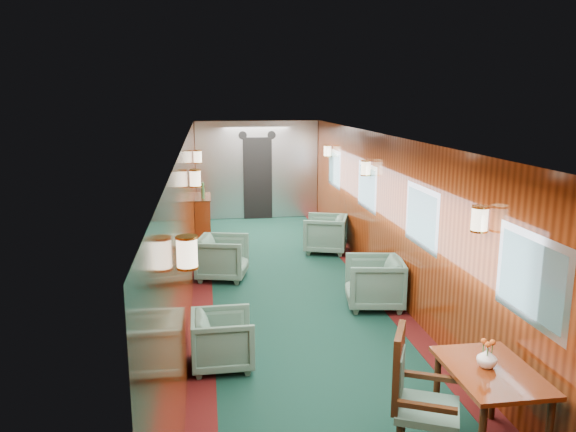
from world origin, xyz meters
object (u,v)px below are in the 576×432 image
object	(u,v)px
armchair_right_near	(374,283)
credenza	(203,218)
armchair_left_near	(223,340)
armchair_left_far	(223,258)
dining_table	(490,382)
side_chair	(414,393)
armchair_right_far	(325,234)

from	to	relation	value
armchair_right_near	credenza	bearing A→B (deg)	-140.61
armchair_left_near	armchair_left_far	bearing A→B (deg)	-2.72
dining_table	side_chair	xyz separation A→B (m)	(-0.70, -0.07, -0.00)
dining_table	side_chair	bearing A→B (deg)	-173.84
credenza	armchair_right_near	world-z (taller)	credenza
dining_table	armchair_left_far	world-z (taller)	dining_table
armchair_left_far	armchair_right_far	xyz separation A→B (m)	(2.02, 1.34, 0.00)
dining_table	armchair_right_far	bearing A→B (deg)	90.67
armchair_left_near	armchair_right_near	distance (m)	2.68
side_chair	credenza	bearing A→B (deg)	127.50
side_chair	armchair_right_near	distance (m)	3.53
dining_table	armchair_right_far	xyz separation A→B (m)	(-0.07, 6.31, -0.26)
side_chair	armchair_right_far	world-z (taller)	side_chair
credenza	armchair_right_far	size ratio (longest dim) A/B	1.53
side_chair	armchair_left_near	size ratio (longest dim) A/B	1.68
dining_table	armchair_left_far	bearing A→B (deg)	112.83
armchair_left_far	armchair_right_near	bearing A→B (deg)	-113.86
dining_table	armchair_left_near	size ratio (longest dim) A/B	1.45
armchair_right_near	armchair_right_far	xyz separation A→B (m)	(-0.09, 2.94, -0.00)
armchair_left_near	armchair_right_near	size ratio (longest dim) A/B	0.86
credenza	armchair_left_far	xyz separation A→B (m)	(0.33, -2.60, -0.12)
side_chair	armchair_left_far	distance (m)	5.24
dining_table	credenza	size ratio (longest dim) A/B	0.82
armchair_left_far	side_chair	bearing A→B (deg)	-151.27
dining_table	armchair_right_near	size ratio (longest dim) A/B	1.25
side_chair	armchair_left_near	world-z (taller)	side_chair
dining_table	armchair_right_far	distance (m)	6.32
side_chair	armchair_right_far	bearing A→B (deg)	109.20
armchair_left_far	armchair_right_near	size ratio (longest dim) A/B	0.99
dining_table	armchair_left_far	distance (m)	5.40
side_chair	armchair_left_far	xyz separation A→B (m)	(-1.39, 5.04, -0.27)
armchair_left_near	side_chair	bearing A→B (deg)	-143.21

